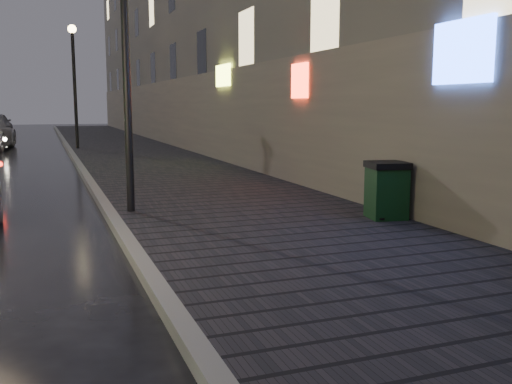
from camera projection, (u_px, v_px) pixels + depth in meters
sidewalk at (128, 150)px, 24.90m from camera, size 4.60×58.00×0.15m
curb at (71, 152)px, 24.06m from camera, size 0.20×58.00×0.15m
building_near at (177, 16)px, 28.73m from camera, size 1.80×50.00×13.00m
lamp_near at (125, 20)px, 9.78m from camera, size 0.36×0.36×5.28m
lamp_far at (74, 71)px, 24.59m from camera, size 0.36×0.36×5.28m
trash_bin at (387, 190)px, 9.58m from camera, size 0.74×0.74×0.96m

